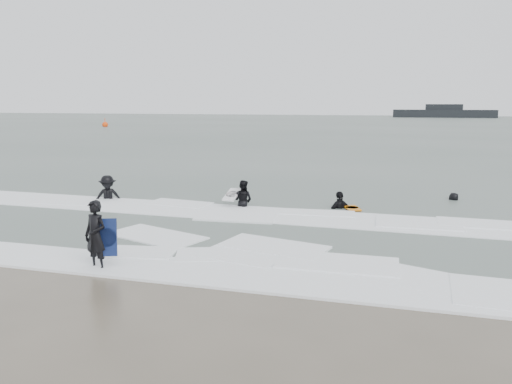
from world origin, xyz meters
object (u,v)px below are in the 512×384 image
(surfer_wading, at_px, (243,208))
(buoy, at_px, (105,125))
(surfer_right_near, at_px, (340,209))
(surfer_right_far, at_px, (454,201))
(vessel_horizon, at_px, (444,113))
(surfer_breaker, at_px, (108,201))
(surfer_centre, at_px, (98,270))

(surfer_wading, height_order, buoy, buoy)
(surfer_wading, xyz_separation_m, surfer_right_near, (3.81, 0.80, 0.00))
(surfer_right_far, relative_size, vessel_horizon, 0.05)
(surfer_breaker, distance_m, buoy, 69.65)
(surfer_right_near, bearing_deg, surfer_breaker, -37.75)
(surfer_right_far, bearing_deg, vessel_horizon, -144.25)
(surfer_right_far, height_order, buoy, buoy)
(surfer_wading, xyz_separation_m, surfer_breaker, (-6.04, -0.35, 0.00))
(surfer_centre, xyz_separation_m, surfer_right_near, (5.01, 9.13, 0.00))
(surfer_centre, bearing_deg, surfer_wading, 95.33)
(surfer_centre, xyz_separation_m, surfer_right_far, (9.53, 12.23, 0.00))
(surfer_centre, relative_size, surfer_right_far, 1.20)
(surfer_right_near, bearing_deg, surfer_wading, -32.57)
(surfer_centre, distance_m, surfer_wading, 8.42)
(surfer_wading, distance_m, surfer_right_far, 9.20)
(surfer_right_near, bearing_deg, surfer_right_far, 170.04)
(surfer_wading, distance_m, buoy, 72.85)
(surfer_right_near, height_order, surfer_right_far, surfer_right_near)
(vessel_horizon, bearing_deg, surfer_right_near, -95.41)
(surfer_right_near, distance_m, vessel_horizon, 133.88)
(surfer_right_near, xyz_separation_m, buoy, (-48.06, 57.08, 0.42))
(surfer_centre, height_order, vessel_horizon, vessel_horizon)
(vessel_horizon, bearing_deg, buoy, -128.53)
(surfer_centre, relative_size, vessel_horizon, 0.07)
(surfer_centre, relative_size, surfer_breaker, 0.92)
(surfer_centre, height_order, buoy, buoy)
(surfer_right_far, bearing_deg, surfer_breaker, -34.21)
(surfer_wading, height_order, surfer_breaker, surfer_breaker)
(vessel_horizon, bearing_deg, surfer_wading, -96.98)
(surfer_wading, distance_m, vessel_horizon, 135.09)
(buoy, bearing_deg, surfer_centre, -56.97)
(surfer_breaker, relative_size, surfer_right_far, 1.30)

